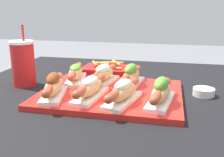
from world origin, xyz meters
The scene contains 11 objects.
serving_tray centered at (-0.01, -0.08, 0.70)m, with size 0.47×0.38×0.02m.
hot_dog_0 centered at (-0.17, -0.17, 0.74)m, with size 0.10×0.22×0.08m.
hot_dog_1 centered at (-0.06, -0.15, 0.74)m, with size 0.08×0.22×0.07m.
hot_dog_2 centered at (0.05, -0.17, 0.74)m, with size 0.10×0.21×0.07m.
hot_dog_3 centered at (0.16, -0.15, 0.74)m, with size 0.09×0.22×0.08m.
hot_dog_4 centered at (-0.17, 0.01, 0.74)m, with size 0.09×0.22×0.07m.
hot_dog_5 centered at (-0.06, 0.01, 0.74)m, with size 0.09×0.22×0.07m.
hot_dog_6 centered at (0.05, 0.01, 0.74)m, with size 0.08×0.22×0.08m.
sauce_bowl centered at (0.30, 0.00, 0.70)m, with size 0.07×0.07×0.03m.
drink_cup centered at (-0.36, -0.02, 0.78)m, with size 0.09×0.09×0.23m.
fries_basket centered at (-0.10, 0.20, 0.71)m, with size 0.19×0.14×0.06m.
Camera 1 is at (0.18, -0.91, 0.99)m, focal length 42.00 mm.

